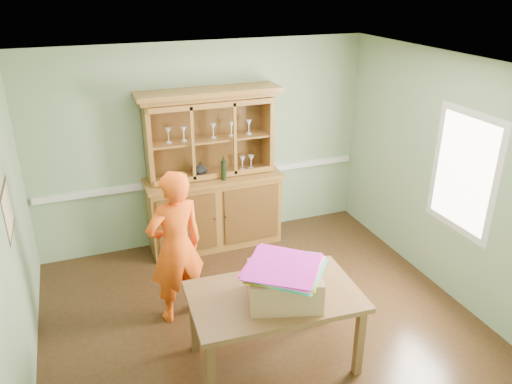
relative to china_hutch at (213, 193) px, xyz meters
name	(u,v)px	position (x,y,z in m)	size (l,w,h in m)	color
floor	(258,317)	(-0.03, -1.76, -0.75)	(4.50, 4.50, 0.00)	#402614
ceiling	(258,67)	(-0.03, -1.76, 1.95)	(4.50, 4.50, 0.00)	white
wall_back	(204,146)	(-0.03, 0.24, 0.60)	(4.50, 4.50, 0.00)	gray
wall_left	(8,246)	(-2.28, -1.76, 0.60)	(4.00, 4.00, 0.00)	gray
wall_right	(444,176)	(2.22, -1.76, 0.60)	(4.00, 4.00, 0.00)	gray
wall_front	(369,331)	(-0.03, -3.76, 0.60)	(4.50, 4.50, 0.00)	gray
chair_rail	(206,178)	(-0.03, 0.22, 0.15)	(4.41, 0.05, 0.08)	silver
framed_map	(8,210)	(-2.26, -1.46, 0.80)	(0.03, 0.60, 0.46)	#301F13
window_panel	(463,173)	(2.20, -2.06, 0.75)	(0.03, 0.96, 1.36)	silver
china_hutch	(213,193)	(0.00, 0.00, 0.00)	(1.82, 0.60, 2.14)	olive
dining_table	(275,302)	(-0.12, -2.43, -0.07)	(1.60, 1.01, 0.77)	brown
cardboard_box	(284,286)	(-0.08, -2.54, 0.17)	(0.63, 0.50, 0.29)	#A87E56
kite_stack	(283,268)	(-0.09, -2.52, 0.35)	(0.84, 0.84, 0.06)	#3CCEA5
person	(176,248)	(-0.81, -1.41, 0.10)	(0.62, 0.41, 1.70)	#FC530F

